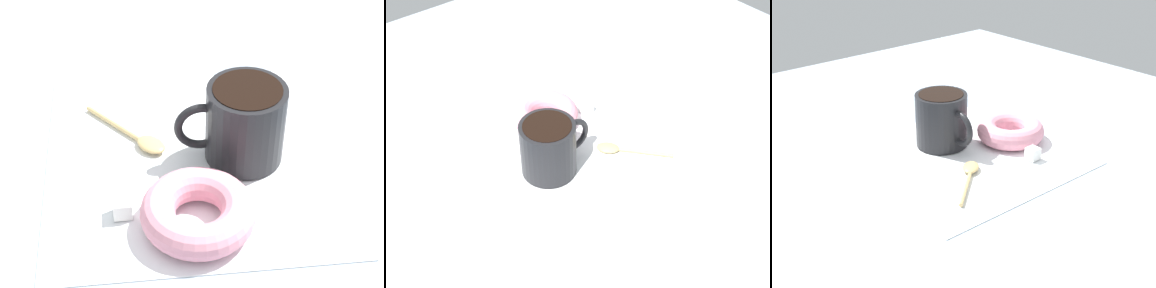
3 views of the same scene
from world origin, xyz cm
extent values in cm
cube|color=#99A8B7|center=(0.00, 0.00, -1.00)|extent=(120.00, 120.00, 2.00)
cube|color=white|center=(2.31, 0.69, 0.15)|extent=(31.66, 31.66, 0.30)
cylinder|color=black|center=(2.40, 6.25, 4.57)|extent=(8.28, 8.28, 8.53)
cylinder|color=black|center=(2.40, 6.25, 8.63)|extent=(7.08, 7.08, 0.60)
torus|color=black|center=(2.31, 1.64, 4.57)|extent=(1.01, 5.70, 5.68)
torus|color=pink|center=(11.79, -0.08, 1.98)|extent=(11.00, 11.00, 3.37)
ellipsoid|color=#D8B772|center=(0.21, -3.49, 0.75)|extent=(4.30, 4.16, 0.90)
cylinder|color=#D8B772|center=(-4.11, -7.16, 0.58)|extent=(7.57, 6.54, 0.56)
cube|color=white|center=(9.52, -7.04, 1.22)|extent=(1.83, 1.83, 1.83)
camera|label=1|loc=(52.96, -6.06, 46.05)|focal=60.00mm
camera|label=2|loc=(-44.75, 39.30, 57.37)|focal=50.00mm
camera|label=3|loc=(-46.17, -55.13, 38.04)|focal=50.00mm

